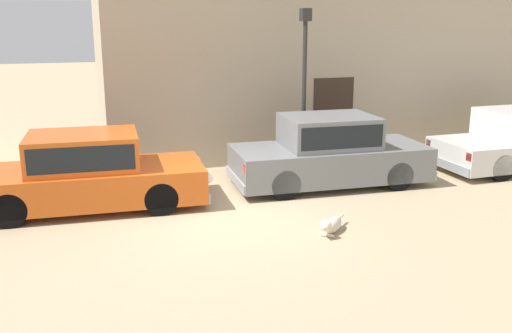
{
  "coord_description": "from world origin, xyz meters",
  "views": [
    {
      "loc": [
        -2.25,
        -9.56,
        3.57
      ],
      "look_at": [
        0.76,
        0.2,
        0.9
      ],
      "focal_mm": 40.05,
      "sensor_mm": 36.0,
      "label": 1
    }
  ],
  "objects_px": {
    "stray_dog_spotted": "(332,225)",
    "street_lamp": "(304,70)",
    "parked_sedan_second": "(329,151)",
    "parked_sedan_nearest": "(86,172)"
  },
  "relations": [
    {
      "from": "parked_sedan_nearest",
      "to": "street_lamp",
      "type": "relative_size",
      "value": 1.22
    },
    {
      "from": "parked_sedan_nearest",
      "to": "parked_sedan_second",
      "type": "height_order",
      "value": "parked_sedan_second"
    },
    {
      "from": "stray_dog_spotted",
      "to": "street_lamp",
      "type": "xyz_separation_m",
      "value": [
        0.97,
        3.81,
        2.27
      ]
    },
    {
      "from": "parked_sedan_nearest",
      "to": "stray_dog_spotted",
      "type": "bearing_deg",
      "value": -31.41
    },
    {
      "from": "street_lamp",
      "to": "stray_dog_spotted",
      "type": "bearing_deg",
      "value": -104.34
    },
    {
      "from": "stray_dog_spotted",
      "to": "street_lamp",
      "type": "height_order",
      "value": "street_lamp"
    },
    {
      "from": "parked_sedan_nearest",
      "to": "parked_sedan_second",
      "type": "relative_size",
      "value": 1.04
    },
    {
      "from": "stray_dog_spotted",
      "to": "parked_sedan_second",
      "type": "bearing_deg",
      "value": -158.72
    },
    {
      "from": "parked_sedan_nearest",
      "to": "parked_sedan_second",
      "type": "distance_m",
      "value": 5.1
    },
    {
      "from": "stray_dog_spotted",
      "to": "street_lamp",
      "type": "distance_m",
      "value": 4.54
    }
  ]
}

